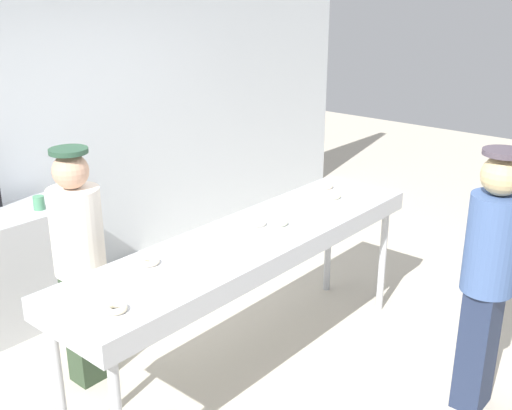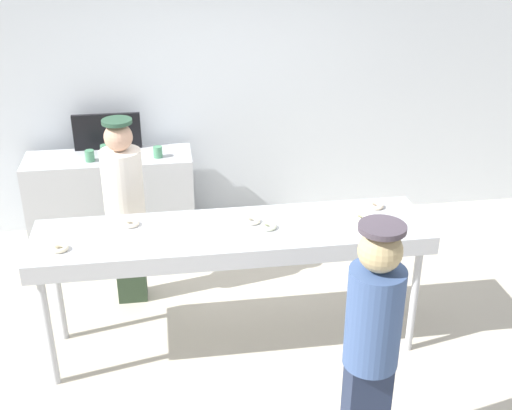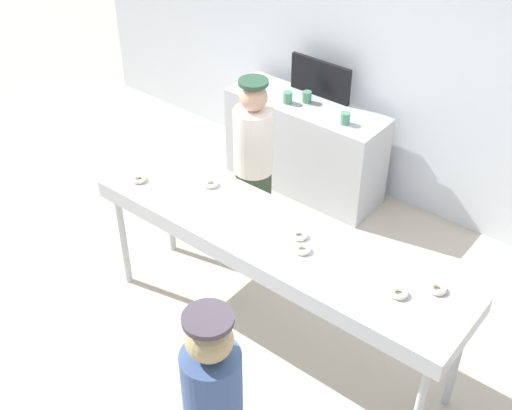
{
  "view_description": "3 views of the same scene",
  "coord_description": "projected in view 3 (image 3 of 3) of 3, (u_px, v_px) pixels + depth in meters",
  "views": [
    {
      "loc": [
        -2.74,
        -2.39,
        2.52
      ],
      "look_at": [
        -0.01,
        -0.05,
        1.22
      ],
      "focal_mm": 42.85,
      "sensor_mm": 36.0,
      "label": 1
    },
    {
      "loc": [
        -0.43,
        -4.09,
        3.18
      ],
      "look_at": [
        0.17,
        0.02,
        1.17
      ],
      "focal_mm": 45.92,
      "sensor_mm": 36.0,
      "label": 2
    },
    {
      "loc": [
        2.13,
        -2.87,
        3.91
      ],
      "look_at": [
        -0.09,
        -0.08,
        1.25
      ],
      "focal_mm": 47.77,
      "sensor_mm": 36.0,
      "label": 3
    }
  ],
  "objects": [
    {
      "name": "paper_cup_2",
      "position": [
        307.0,
        97.0,
        6.25
      ],
      "size": [
        0.08,
        0.08,
        0.11
      ],
      "primitive_type": "cylinder",
      "color": "#4C8C66",
      "rests_on": "prep_counter"
    },
    {
      "name": "paper_cup_0",
      "position": [
        288.0,
        98.0,
        6.24
      ],
      "size": [
        0.08,
        0.08,
        0.11
      ],
      "primitive_type": "cylinder",
      "color": "#4C8C66",
      "rests_on": "prep_counter"
    },
    {
      "name": "worker_baker",
      "position": [
        254.0,
        159.0,
        5.53
      ],
      "size": [
        0.32,
        0.32,
        1.61
      ],
      "rotation": [
        0.0,
        0.0,
        3.26
      ],
      "color": "#2C3E29",
      "rests_on": "ground"
    },
    {
      "name": "sugar_donut_3",
      "position": [
        299.0,
        235.0,
        4.56
      ],
      "size": [
        0.14,
        0.14,
        0.03
      ],
      "primitive_type": "torus",
      "rotation": [
        0.0,
        0.0,
        0.24
      ],
      "color": "white",
      "rests_on": "fryer_conveyor"
    },
    {
      "name": "sugar_donut_4",
      "position": [
        399.0,
        293.0,
        4.12
      ],
      "size": [
        0.15,
        0.15,
        0.03
      ],
      "primitive_type": "torus",
      "rotation": [
        0.0,
        0.0,
        1.12
      ],
      "color": "#F4F1C2",
      "rests_on": "fryer_conveyor"
    },
    {
      "name": "sugar_donut_5",
      "position": [
        303.0,
        249.0,
        4.44
      ],
      "size": [
        0.12,
        0.12,
        0.03
      ],
      "primitive_type": "torus",
      "rotation": [
        0.0,
        0.0,
        3.09
      ],
      "color": "#ECF4CC",
      "rests_on": "fryer_conveyor"
    },
    {
      "name": "paper_cup_1",
      "position": [
        345.0,
        118.0,
        5.93
      ],
      "size": [
        0.08,
        0.08,
        0.11
      ],
      "primitive_type": "cylinder",
      "color": "#4C8C66",
      "rests_on": "prep_counter"
    },
    {
      "name": "back_wall",
      "position": [
        435.0,
        62.0,
        5.72
      ],
      "size": [
        8.0,
        0.12,
        2.91
      ],
      "primitive_type": "cube",
      "color": "silver",
      "rests_on": "ground"
    },
    {
      "name": "ground_plane",
      "position": [
        272.0,
        335.0,
        5.2
      ],
      "size": [
        16.0,
        16.0,
        0.0
      ],
      "primitive_type": "plane",
      "color": "beige"
    },
    {
      "name": "menu_display",
      "position": [
        320.0,
        79.0,
        6.27
      ],
      "size": [
        0.64,
        0.04,
        0.35
      ],
      "primitive_type": "cube",
      "color": "black",
      "rests_on": "prep_counter"
    },
    {
      "name": "sugar_donut_0",
      "position": [
        139.0,
        179.0,
        5.09
      ],
      "size": [
        0.16,
        0.16,
        0.03
      ],
      "primitive_type": "torus",
      "rotation": [
        0.0,
        0.0,
        2.19
      ],
      "color": "#F7E8C2",
      "rests_on": "fryer_conveyor"
    },
    {
      "name": "fryer_conveyor",
      "position": [
        274.0,
        242.0,
        4.65
      ],
      "size": [
        2.82,
        0.68,
        1.0
      ],
      "color": "#B7BABF",
      "rests_on": "ground"
    },
    {
      "name": "sugar_donut_2",
      "position": [
        438.0,
        289.0,
        4.15
      ],
      "size": [
        0.12,
        0.12,
        0.03
      ],
      "primitive_type": "torus",
      "rotation": [
        0.0,
        0.0,
        3.09
      ],
      "color": "#FDE5C3",
      "rests_on": "fryer_conveyor"
    },
    {
      "name": "prep_counter",
      "position": [
        304.0,
        146.0,
        6.52
      ],
      "size": [
        1.56,
        0.52,
        0.92
      ],
      "primitive_type": "cube",
      "color": "#B7BABF",
      "rests_on": "ground"
    },
    {
      "name": "sugar_donut_1",
      "position": [
        211.0,
        184.0,
        5.04
      ],
      "size": [
        0.12,
        0.12,
        0.03
      ],
      "primitive_type": "torus",
      "rotation": [
        0.0,
        0.0,
        0.07
      ],
      "color": "#F9E8CB",
      "rests_on": "fryer_conveyor"
    }
  ]
}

